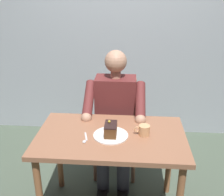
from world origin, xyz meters
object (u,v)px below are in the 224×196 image
Objects in this scene: chair at (116,122)px; seated_person at (115,117)px; coffee_cup at (144,130)px; dessert_spoon at (85,139)px; dining_table at (111,146)px; cake_slice at (111,129)px.

seated_person is at bearing 90.00° from chair.
seated_person reaches higher than coffee_cup.
dessert_spoon is at bearing 75.89° from chair.
cake_slice reaches higher than dining_table.
dessert_spoon is at bearing 25.57° from dining_table.
dessert_spoon reaches higher than dining_table.
seated_person is at bearing -60.81° from coffee_cup.
dining_table is 0.63m from chair.
coffee_cup is at bearing 119.19° from seated_person.
chair reaches higher than dining_table.
coffee_cup is (-0.24, -0.03, -0.01)m from cake_slice.
chair reaches higher than coffee_cup.
seated_person is at bearing -89.91° from cake_slice.
coffee_cup reaches higher than dining_table.
cake_slice is (-0.00, 0.02, 0.15)m from dining_table.
seated_person is 0.57m from dessert_spoon.
chair reaches higher than cake_slice.
dessert_spoon is (0.18, 0.09, 0.10)m from dining_table.
coffee_cup is (-0.24, 0.61, 0.26)m from chair.
seated_person reaches higher than chair.
coffee_cup is at bearing 111.68° from chair.
seated_person reaches higher than dessert_spoon.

